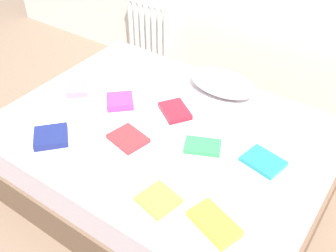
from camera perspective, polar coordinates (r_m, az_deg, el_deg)
The scene contains 13 objects.
ground_plane at distance 2.74m, azimuth -0.60°, elevation -8.35°, with size 8.00×8.00×0.00m, color #7F6651.
bed at distance 2.57m, azimuth -0.64°, elevation -4.62°, with size 2.00×1.50×0.50m.
radiator at distance 3.80m, azimuth -2.96°, elevation 13.83°, with size 0.46×0.04×0.56m.
pillow at distance 2.70m, azimuth 7.95°, elevation 6.25°, with size 0.47×0.27×0.15m, color white.
textbook_maroon at distance 2.51m, azimuth 1.01°, elevation 2.22°, with size 0.21×0.16×0.03m, color maroon.
textbook_red at distance 2.31m, azimuth -5.84°, elevation -1.82°, with size 0.21×0.17×0.03m, color red.
textbook_yellow at distance 1.89m, azimuth 6.79°, elevation -13.91°, with size 0.25×0.14×0.04m, color yellow.
textbook_navy at distance 2.40m, azimuth -16.69°, elevation -1.50°, with size 0.19×0.19×0.04m, color navy.
textbook_lime at distance 1.98m, azimuth -1.40°, elevation -10.70°, with size 0.18×0.17×0.03m, color #8CC638.
textbook_teal at distance 2.22m, azimuth 13.74°, elevation -5.04°, with size 0.21×0.16×0.03m, color teal.
textbook_purple at distance 2.60m, azimuth -7.02°, elevation 3.60°, with size 0.17×0.17×0.05m, color purple.
textbook_green at distance 2.26m, azimuth 5.09°, elevation -2.96°, with size 0.21×0.13×0.03m, color green.
textbook_pink at distance 2.78m, azimuth -12.98°, elevation 5.37°, with size 0.18×0.14×0.04m, color pink.
Camera 1 is at (1.08, -1.51, 2.02)m, focal length 41.80 mm.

